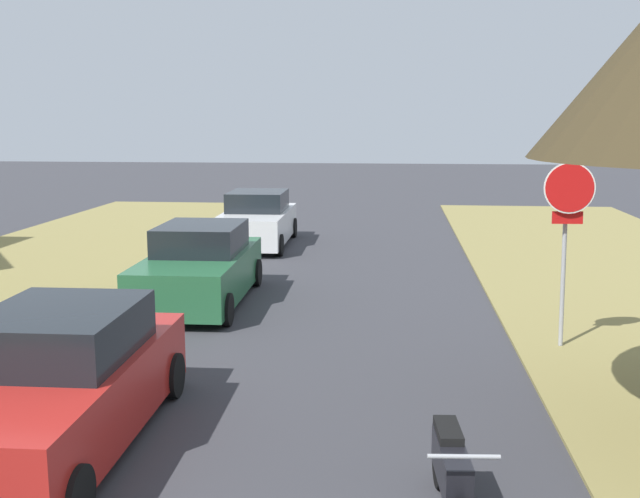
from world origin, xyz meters
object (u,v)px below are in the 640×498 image
object	(u,v)px
parked_sedan_green	(200,267)
parked_sedan_white	(257,221)
parked_sedan_red	(57,385)
stop_sign_far	(568,214)
parked_motorcycle	(451,473)

from	to	relation	value
parked_sedan_green	parked_sedan_white	distance (m)	6.97
parked_sedan_red	parked_sedan_white	bearing A→B (deg)	90.87
stop_sign_far	parked_motorcycle	distance (m)	6.24
parked_sedan_white	stop_sign_far	bearing A→B (deg)	-54.67
parked_sedan_green	parked_sedan_white	bearing A→B (deg)	90.76
parked_motorcycle	parked_sedan_white	bearing A→B (deg)	106.75
stop_sign_far	parked_motorcycle	size ratio (longest dim) A/B	1.45
stop_sign_far	parked_sedan_green	xyz separation A→B (m)	(-6.61, 2.49, -1.47)
parked_sedan_red	parked_sedan_green	bearing A→B (deg)	90.98
stop_sign_far	parked_sedan_red	xyz separation A→B (m)	(-6.49, -4.34, -1.47)
stop_sign_far	parked_sedan_red	bearing A→B (deg)	-146.23
parked_sedan_green	parked_sedan_white	world-z (taller)	same
stop_sign_far	parked_sedan_white	distance (m)	11.68
parked_sedan_white	parked_motorcycle	distance (m)	15.71
parked_sedan_red	parked_sedan_green	distance (m)	6.83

